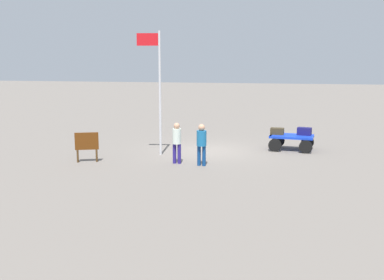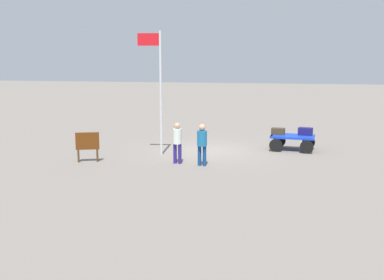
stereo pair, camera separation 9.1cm
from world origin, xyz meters
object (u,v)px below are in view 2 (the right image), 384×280
Objects in this scene: suitcase_dark at (305,131)px; worker_lead at (202,141)px; worker_trailing at (177,140)px; suitcase_grey at (278,131)px; flagpole at (158,83)px; luggage_cart at (292,139)px; signboard at (87,143)px.

worker_lead is (3.95, 4.13, 0.12)m from suitcase_dark.
worker_lead reaches higher than worker_trailing.
worker_trailing is (1.02, -0.19, -0.03)m from worker_lead.
suitcase_dark is 5.71m from worker_lead.
flagpole is at bearing 25.42° from suitcase_grey.
worker_trailing is at bearing 38.35° from suitcase_dark.
luggage_cart is 1.25× the size of worker_trailing.
flagpole is at bearing -139.66° from signboard.
worker_lead is (2.74, 4.06, 0.15)m from suitcase_grey.
signboard is at bearing 30.80° from suitcase_grey.
flagpole is at bearing 22.05° from luggage_cart.
worker_trailing is at bearing -172.03° from signboard.
signboard reaches higher than luggage_cart.
flagpole is (2.22, -1.70, 2.12)m from worker_lead.
worker_lead reaches higher than luggage_cart.
signboard is (3.57, 0.50, -0.18)m from worker_trailing.
worker_trailing is 1.35× the size of signboard.
worker_lead reaches higher than suitcase_grey.
worker_trailing is at bearing 128.34° from flagpole.
suitcase_grey is at bearing -149.20° from signboard.
suitcase_dark reaches higher than luggage_cart.
suitcase_dark is 0.13× the size of flagpole.
worker_lead is 4.61m from signboard.
luggage_cart is 0.39× the size of flagpole.
suitcase_dark is at bearing -177.03° from suitcase_grey.
signboard is at bearing 3.86° from worker_lead.
flagpole is (6.17, 2.42, 2.25)m from suitcase_dark.
signboard is at bearing 28.24° from luggage_cart.
luggage_cart is 0.69m from suitcase_dark.
luggage_cart is 3.02× the size of suitcase_dark.
flagpole reaches higher than luggage_cart.
suitcase_grey is 0.38× the size of worker_lead.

